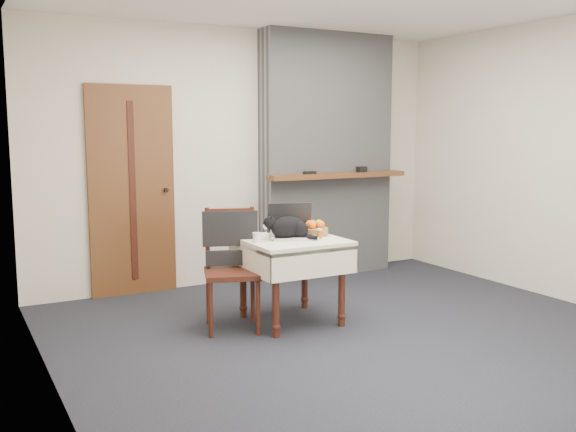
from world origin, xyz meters
The scene contains 12 objects.
ground centered at (0.00, 0.00, 0.00)m, with size 4.50×4.50×0.00m, color black.
room_shell centered at (0.00, 0.46, 1.76)m, with size 4.52×4.01×2.61m.
door centered at (-1.20, 1.97, 1.00)m, with size 0.82×0.10×2.00m.
chimney centered at (0.90, 1.85, 1.30)m, with size 1.62×0.48×2.60m.
side_table centered at (-0.30, 0.45, 0.59)m, with size 0.78×0.78×0.70m.
laptop centered at (-0.27, 0.51, 0.77)m, with size 0.45×0.41×0.28m.
cat centered at (-0.34, 0.42, 0.79)m, with size 0.39×0.31×0.21m.
cream_jar centered at (-0.63, 0.43, 0.74)m, with size 0.07×0.07×0.08m, color silver.
pill_bottle centered at (-0.10, 0.34, 0.74)m, with size 0.04×0.04×0.08m.
fruit_basket centered at (-0.05, 0.49, 0.75)m, with size 0.22×0.22×0.13m.
desk_clutter centered at (-0.10, 0.49, 0.70)m, with size 0.13×0.02×0.01m, color black.
chair centered at (-0.78, 0.58, 0.61)m, with size 0.55×0.54×0.96m.
Camera 1 is at (-2.79, -4.08, 1.59)m, focal length 40.00 mm.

